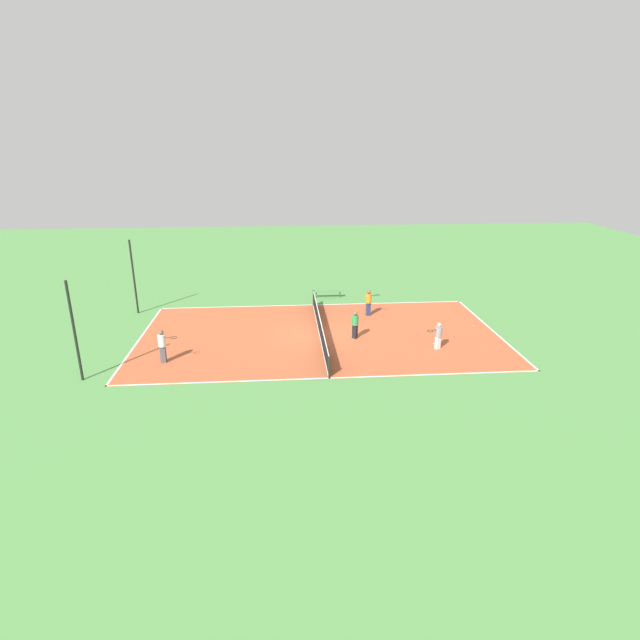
# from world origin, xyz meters

# --- Properties ---
(ground_plane) EXTENTS (80.00, 80.00, 0.00)m
(ground_plane) POSITION_xyz_m (0.00, 0.00, 0.00)
(ground_plane) COLOR #518E47
(court_surface) EXTENTS (11.21, 20.09, 0.02)m
(court_surface) POSITION_xyz_m (0.00, 0.00, 0.01)
(court_surface) COLOR #B75633
(court_surface) RESTS_ON ground_plane
(tennis_net) EXTENTS (11.01, 0.10, 1.02)m
(tennis_net) POSITION_xyz_m (0.00, 0.00, 0.54)
(tennis_net) COLOR black
(tennis_net) RESTS_ON court_surface
(bench) EXTENTS (0.36, 1.96, 0.45)m
(bench) POSITION_xyz_m (7.28, -1.14, 0.39)
(bench) COLOR #4C8C4C
(bench) RESTS_ON ground_plane
(player_far_white) EXTENTS (0.38, 0.95, 1.70)m
(player_far_white) POSITION_xyz_m (-3.15, 7.96, 1.00)
(player_far_white) COLOR #4C4C51
(player_far_white) RESTS_ON court_surface
(player_baseline_gray) EXTENTS (0.71, 0.98, 1.44)m
(player_baseline_gray) POSITION_xyz_m (-2.52, -5.98, 0.84)
(player_baseline_gray) COLOR white
(player_baseline_gray) RESTS_ON court_surface
(player_center_orange) EXTENTS (0.57, 0.99, 1.65)m
(player_center_orange) POSITION_xyz_m (3.13, -3.29, 0.97)
(player_center_orange) COLOR navy
(player_center_orange) RESTS_ON court_surface
(player_far_green) EXTENTS (0.51, 0.51, 1.55)m
(player_far_green) POSITION_xyz_m (-0.66, -1.88, 0.90)
(player_far_green) COLOR black
(player_far_green) RESTS_ON court_surface
(tennis_ball_midcourt) EXTENTS (0.07, 0.07, 0.07)m
(tennis_ball_midcourt) POSITION_xyz_m (-1.89, -6.00, 0.06)
(tennis_ball_midcourt) COLOR #CCE033
(tennis_ball_midcourt) RESTS_ON court_surface
(tennis_ball_left_sideline) EXTENTS (0.07, 0.07, 0.07)m
(tennis_ball_left_sideline) POSITION_xyz_m (0.64, -9.14, 0.06)
(tennis_ball_left_sideline) COLOR #CCE033
(tennis_ball_left_sideline) RESTS_ON court_surface
(fence_post_back_left) EXTENTS (0.12, 0.12, 4.70)m
(fence_post_back_left) POSITION_xyz_m (-4.80, 11.27, 2.35)
(fence_post_back_left) COLOR black
(fence_post_back_left) RESTS_ON ground_plane
(fence_post_back_right) EXTENTS (0.12, 0.12, 4.70)m
(fence_post_back_right) POSITION_xyz_m (4.80, 11.27, 2.35)
(fence_post_back_right) COLOR black
(fence_post_back_right) RESTS_ON ground_plane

